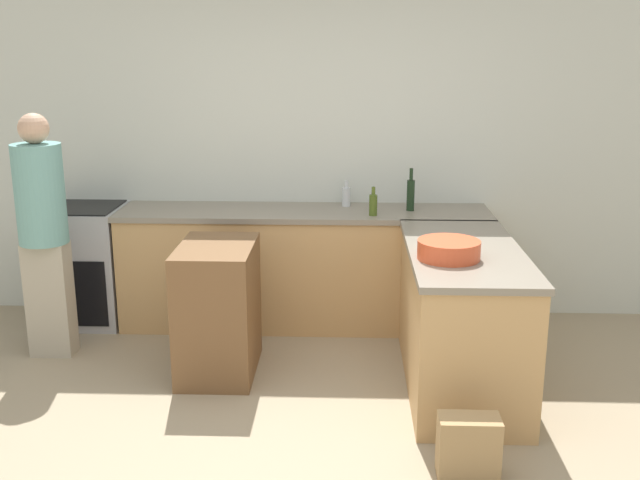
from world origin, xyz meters
name	(u,v)px	position (x,y,z in m)	size (l,w,h in m)	color
ground_plane	(283,458)	(0.00, 0.00, 0.00)	(14.00, 14.00, 0.00)	tan
wall_back	(306,144)	(0.00, 2.29, 1.35)	(8.00, 0.06, 2.70)	silver
counter_back	(304,267)	(0.00, 1.96, 0.45)	(2.78, 0.62, 0.90)	tan
counter_peninsula	(461,318)	(1.04, 0.92, 0.45)	(0.69, 1.53, 0.90)	tan
range_oven	(83,265)	(-1.71, 1.96, 0.45)	(0.63, 0.59, 0.91)	#ADADB2
island_table	(218,309)	(-0.51, 1.06, 0.43)	(0.48, 0.71, 0.86)	brown
mixing_bowl	(449,250)	(0.91, 0.70, 0.95)	(0.36, 0.36, 0.11)	#DB512D
wine_bottle_dark	(411,194)	(0.79, 1.98, 1.02)	(0.06, 0.06, 0.32)	black
olive_oil_bottle	(373,204)	(0.51, 1.81, 0.98)	(0.06, 0.06, 0.21)	#475B1E
vinegar_bottle_clear	(346,196)	(0.32, 2.12, 0.98)	(0.07, 0.07, 0.20)	silver
person_by_range	(43,227)	(-1.72, 1.31, 0.91)	(0.32, 0.32, 1.67)	#ADA38E
paper_bag	(468,447)	(0.94, -0.13, 0.16)	(0.31, 0.17, 0.32)	#A88456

